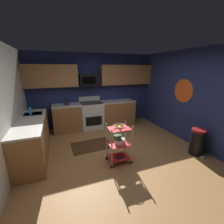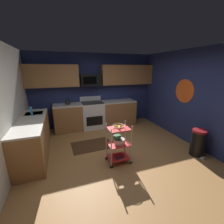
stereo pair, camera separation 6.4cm
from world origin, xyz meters
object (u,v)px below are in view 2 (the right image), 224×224
(microwave, at_px, (91,80))
(trash_can, at_px, (198,143))
(dish_soap_bottle, at_px, (31,111))
(oven_range, at_px, (93,115))
(mixing_bowl_small, at_px, (117,137))
(rolling_cart, at_px, (119,144))
(book_stack, at_px, (118,156))
(kettle, at_px, (68,102))
(fruit_bowl, at_px, (119,126))
(mixing_bowl_large, at_px, (119,141))

(microwave, relative_size, trash_can, 1.06)
(dish_soap_bottle, bearing_deg, trash_can, -25.12)
(oven_range, height_order, mixing_bowl_small, oven_range)
(microwave, xyz_separation_m, rolling_cart, (0.10, -2.39, -1.25))
(oven_range, relative_size, book_stack, 4.61)
(microwave, bearing_deg, mixing_bowl_small, -88.14)
(oven_range, xyz_separation_m, book_stack, (0.10, -2.29, -0.32))
(rolling_cart, height_order, kettle, kettle)
(oven_range, relative_size, mixing_bowl_small, 6.04)
(book_stack, bearing_deg, fruit_bowl, 0.00)
(mixing_bowl_small, height_order, kettle, kettle)
(rolling_cart, xyz_separation_m, mixing_bowl_small, (-0.02, 0.03, 0.17))
(mixing_bowl_small, bearing_deg, dish_soap_bottle, 143.04)
(dish_soap_bottle, bearing_deg, rolling_cart, -37.35)
(rolling_cart, relative_size, dish_soap_bottle, 4.57)
(kettle, bearing_deg, dish_soap_bottle, -138.74)
(mixing_bowl_large, relative_size, kettle, 0.95)
(oven_range, relative_size, rolling_cart, 1.20)
(oven_range, bearing_deg, trash_can, -52.23)
(fruit_bowl, distance_m, mixing_bowl_small, 0.26)
(dish_soap_bottle, relative_size, trash_can, 0.30)
(book_stack, xyz_separation_m, kettle, (-0.92, 2.28, 0.84))
(oven_range, relative_size, fruit_bowl, 4.04)
(microwave, relative_size, fruit_bowl, 2.57)
(rolling_cart, distance_m, kettle, 2.52)
(rolling_cart, bearing_deg, oven_range, 92.40)
(rolling_cart, distance_m, book_stack, 0.30)
(kettle, bearing_deg, oven_range, 0.27)
(oven_range, xyz_separation_m, dish_soap_bottle, (-1.79, -0.85, 0.54))
(oven_range, height_order, fruit_bowl, oven_range)
(mixing_bowl_large, distance_m, mixing_bowl_small, 0.11)
(mixing_bowl_large, height_order, kettle, kettle)
(kettle, bearing_deg, mixing_bowl_large, -67.72)
(oven_range, distance_m, book_stack, 2.31)
(microwave, distance_m, mixing_bowl_small, 2.59)
(oven_range, relative_size, trash_can, 1.67)
(oven_range, distance_m, fruit_bowl, 2.32)
(fruit_bowl, height_order, dish_soap_bottle, dish_soap_bottle)
(mixing_bowl_large, distance_m, dish_soap_bottle, 2.43)
(rolling_cart, relative_size, kettle, 3.47)
(microwave, height_order, kettle, microwave)
(microwave, xyz_separation_m, mixing_bowl_small, (0.08, -2.36, -1.08))
(microwave, bearing_deg, dish_soap_bottle, -151.82)
(kettle, xyz_separation_m, dish_soap_bottle, (-0.97, -0.85, 0.02))
(mixing_bowl_large, height_order, dish_soap_bottle, dish_soap_bottle)
(mixing_bowl_small, bearing_deg, microwave, 91.86)
(fruit_bowl, bearing_deg, dish_soap_bottle, 142.65)
(mixing_bowl_small, relative_size, trash_can, 0.28)
(kettle, height_order, dish_soap_bottle, kettle)
(kettle, relative_size, dish_soap_bottle, 1.32)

